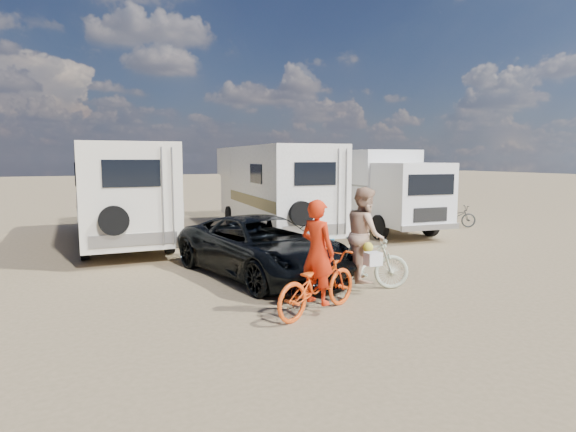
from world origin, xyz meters
name	(u,v)px	position (x,y,z in m)	size (l,w,h in m)	color
ground	(377,281)	(0.00, 0.00, 0.00)	(140.00, 140.00, 0.00)	#937C58
rv_main	(272,190)	(0.43, 7.08, 1.51)	(2.19, 7.84, 3.01)	white
rv_left	(119,195)	(-4.58, 7.16, 1.51)	(2.39, 7.48, 3.02)	beige
box_truck	(376,190)	(4.22, 6.31, 1.45)	(2.18, 6.41, 2.91)	white
dark_suv	(263,247)	(-2.06, 1.43, 0.67)	(2.21, 4.79, 1.33)	black
bike_man	(317,283)	(-2.16, -1.39, 0.52)	(0.69, 1.98, 1.04)	#EC4C11
bike_woman	(364,263)	(-0.59, -0.41, 0.54)	(0.51, 1.79, 1.08)	beige
rider_man	(317,262)	(-2.16, -1.39, 0.88)	(0.64, 0.42, 1.76)	red
rider_woman	(365,243)	(-0.59, -0.41, 0.94)	(0.91, 0.71, 1.88)	tan
bike_parked	(454,216)	(7.31, 5.60, 0.42)	(0.56, 1.60, 0.84)	#2B2D2A
cooler	(325,245)	(0.49, 3.29, 0.20)	(0.50, 0.36, 0.40)	#1E658A
crate	(296,238)	(0.29, 4.79, 0.20)	(0.51, 0.51, 0.41)	#906B48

